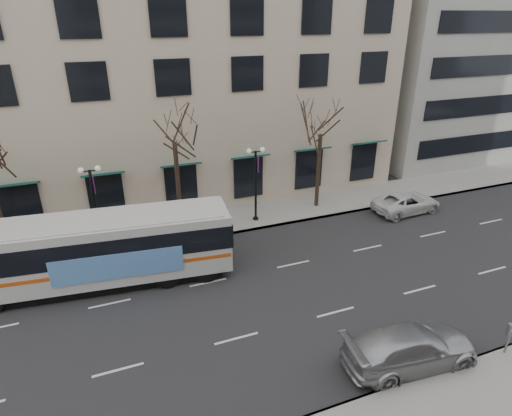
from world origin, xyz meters
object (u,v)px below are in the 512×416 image
tree_far_mid (173,126)px  silver_car (411,347)px  white_pickup (406,203)px  lamp_post_left (95,204)px  lamp_post_right (256,181)px  pay_station (511,332)px  city_bus (97,249)px  tree_far_right (321,120)px

tree_far_mid → silver_car: tree_far_mid is taller
silver_car → white_pickup: silver_car is taller
lamp_post_left → lamp_post_right: (10.00, 0.00, 0.00)m
lamp_post_left → pay_station: 21.67m
lamp_post_right → white_pickup: bearing=-12.8°
white_pickup → pay_station: 14.22m
silver_car → white_pickup: bearing=-33.8°
city_bus → silver_car: bearing=-36.8°
tree_far_mid → silver_car: (6.05, -15.00, -6.09)m
tree_far_right → city_bus: 16.44m
lamp_post_right → lamp_post_left: bearing=180.0°
city_bus → white_pickup: (20.81, 1.45, -1.33)m
lamp_post_right → city_bus: lamp_post_right is taller
silver_car → white_pickup: (9.57, 11.98, -0.11)m
silver_car → pay_station: silver_car is taller
city_bus → white_pickup: bearing=10.3°
lamp_post_right → tree_far_right: bearing=6.9°
city_bus → lamp_post_left: bearing=93.3°
lamp_post_left → silver_car: (11.04, -14.40, -2.13)m
tree_far_right → white_pickup: (5.61, -3.02, -5.72)m
lamp_post_left → city_bus: (-0.21, -3.86, -0.91)m
tree_far_mid → lamp_post_right: tree_far_mid is taller
tree_far_mid → white_pickup: size_ratio=1.69×
tree_far_right → lamp_post_right: tree_far_right is taller
tree_far_right → silver_car: tree_far_right is taller
tree_far_right → tree_far_mid: bearing=180.0°
tree_far_mid → pay_station: (10.06, -16.10, -5.70)m
lamp_post_right → pay_station: (5.05, -15.50, -1.74)m
white_pickup → lamp_post_left: bearing=80.3°
tree_far_right → lamp_post_right: bearing=-173.1°
lamp_post_left → white_pickup: size_ratio=1.03×
white_pickup → pay_station: pay_station is taller
tree_far_right → white_pickup: size_ratio=1.60×
tree_far_right → city_bus: (-15.20, -4.46, -4.39)m
tree_far_right → lamp_post_left: 15.40m
lamp_post_left → lamp_post_right: 10.00m
city_bus → silver_car: size_ratio=2.49×
lamp_post_right → white_pickup: (10.60, -2.42, -2.24)m
tree_far_right → lamp_post_right: 6.11m
city_bus → silver_car: 15.46m
tree_far_mid → city_bus: tree_far_mid is taller
tree_far_mid → lamp_post_left: size_ratio=1.64×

